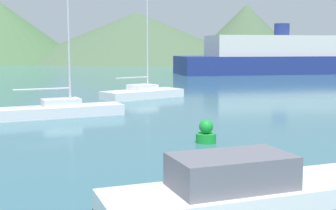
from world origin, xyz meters
TOP-DOWN VIEW (x-y plane):
  - motorboat_near at (2.94, 5.05)m, footprint 7.83×4.16m
  - sailboat_inner at (-0.76, 27.52)m, footprint 5.87×5.11m
  - sailboat_middle at (-4.66, 18.95)m, footprint 6.38×3.95m
  - ferry_distant at (16.79, 57.18)m, footprint 28.64×12.76m
  - buoy_marker at (2.04, 12.25)m, footprint 0.76×0.76m
  - hill_central at (-4.37, 106.08)m, footprint 55.93×55.93m
  - hill_east at (20.34, 100.48)m, footprint 26.53×26.53m

SIDE VIEW (x-z plane):
  - buoy_marker at x=2.04m, z-range -0.08..0.80m
  - motorboat_near at x=2.94m, z-range -0.54..1.33m
  - sailboat_middle at x=-4.66m, z-range -3.62..4.42m
  - sailboat_inner at x=-0.76m, z-range -4.99..5.87m
  - ferry_distant at x=16.79m, z-range -1.09..5.46m
  - hill_central at x=-4.37m, z-range 0.00..11.45m
  - hill_east at x=20.34m, z-range 0.00..12.82m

